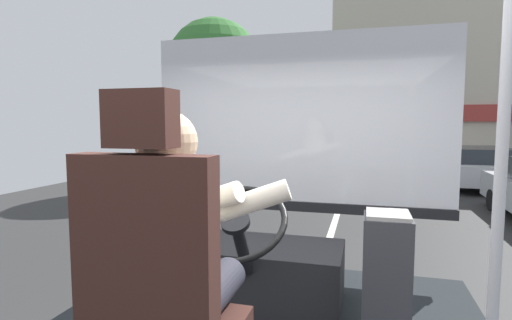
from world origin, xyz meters
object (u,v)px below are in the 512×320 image
(bus_driver, at_px, (177,245))
(fare_box, at_px, (386,285))
(steering_console, at_px, (258,271))
(driver_seat, at_px, (162,311))
(parked_car_white, at_px, (478,166))
(handrail_pole, at_px, (502,144))

(bus_driver, distance_m, fare_box, 1.17)
(bus_driver, relative_size, steering_console, 0.73)
(driver_seat, bearing_deg, bus_driver, 90.00)
(bus_driver, height_order, parked_car_white, bus_driver)
(driver_seat, distance_m, steering_console, 1.34)
(bus_driver, relative_size, parked_car_white, 0.19)
(bus_driver, height_order, steering_console, bus_driver)
(bus_driver, distance_m, handrail_pole, 1.28)
(steering_console, bearing_deg, parked_car_white, 70.01)
(handrail_pole, height_order, fare_box, handrail_pole)
(steering_console, xyz_separation_m, parked_car_white, (4.02, 11.05, -0.34))
(bus_driver, bearing_deg, steering_console, 90.00)
(handrail_pole, bearing_deg, driver_seat, -157.14)
(driver_seat, height_order, bus_driver, driver_seat)
(bus_driver, height_order, handrail_pole, handrail_pole)
(bus_driver, bearing_deg, fare_box, 44.46)
(driver_seat, height_order, handrail_pole, handrail_pole)
(bus_driver, relative_size, handrail_pole, 0.35)
(steering_console, height_order, fare_box, steering_console)
(handrail_pole, bearing_deg, steering_console, 145.54)
(handrail_pole, height_order, parked_car_white, handrail_pole)
(fare_box, xyz_separation_m, parked_car_white, (3.23, 11.44, -0.49))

